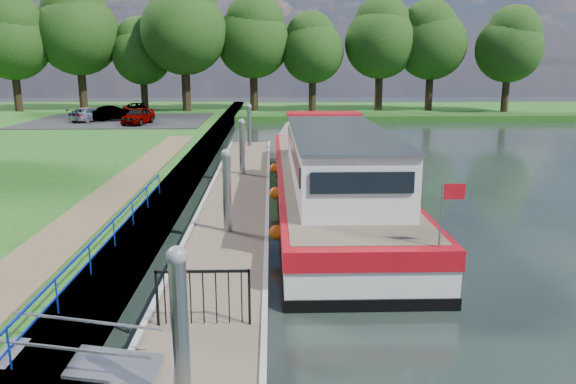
{
  "coord_description": "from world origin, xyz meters",
  "views": [
    {
      "loc": [
        1.36,
        -8.06,
        5.48
      ],
      "look_at": [
        1.87,
        9.44,
        1.4
      ],
      "focal_mm": 35.0,
      "sensor_mm": 36.0,
      "label": 1
    }
  ],
  "objects_px": {
    "barge": "(328,174)",
    "pontoon": "(237,202)",
    "car_a": "(138,116)",
    "car_b": "(114,113)",
    "car_d": "(139,110)",
    "car_c": "(90,114)"
  },
  "relations": [
    {
      "from": "barge",
      "to": "pontoon",
      "type": "bearing_deg",
      "value": -165.7
    },
    {
      "from": "car_a",
      "to": "car_b",
      "type": "bearing_deg",
      "value": 141.58
    },
    {
      "from": "car_d",
      "to": "car_a",
      "type": "bearing_deg",
      "value": -102.36
    },
    {
      "from": "barge",
      "to": "car_a",
      "type": "bearing_deg",
      "value": 120.49
    },
    {
      "from": "car_b",
      "to": "car_d",
      "type": "distance_m",
      "value": 2.71
    },
    {
      "from": "car_c",
      "to": "car_d",
      "type": "height_order",
      "value": "car_d"
    },
    {
      "from": "barge",
      "to": "car_c",
      "type": "distance_m",
      "value": 28.68
    },
    {
      "from": "pontoon",
      "to": "car_d",
      "type": "distance_m",
      "value": 28.81
    },
    {
      "from": "car_d",
      "to": "car_b",
      "type": "bearing_deg",
      "value": -146.01
    },
    {
      "from": "pontoon",
      "to": "car_d",
      "type": "height_order",
      "value": "car_d"
    },
    {
      "from": "pontoon",
      "to": "car_a",
      "type": "distance_m",
      "value": 23.63
    },
    {
      "from": "car_b",
      "to": "barge",
      "type": "bearing_deg",
      "value": -172.69
    },
    {
      "from": "pontoon",
      "to": "car_c",
      "type": "xyz_separation_m",
      "value": [
        -13.11,
        24.23,
        1.2
      ]
    },
    {
      "from": "car_d",
      "to": "pontoon",
      "type": "bearing_deg",
      "value": -94.63
    },
    {
      "from": "barge",
      "to": "car_a",
      "type": "height_order",
      "value": "barge"
    },
    {
      "from": "pontoon",
      "to": "barge",
      "type": "xyz_separation_m",
      "value": [
        3.6,
        0.92,
        0.9
      ]
    },
    {
      "from": "barge",
      "to": "car_c",
      "type": "bearing_deg",
      "value": 125.62
    },
    {
      "from": "car_c",
      "to": "car_b",
      "type": "bearing_deg",
      "value": -141.48
    },
    {
      "from": "car_b",
      "to": "car_c",
      "type": "distance_m",
      "value": 1.88
    },
    {
      "from": "pontoon",
      "to": "barge",
      "type": "bearing_deg",
      "value": 14.3
    },
    {
      "from": "car_b",
      "to": "car_d",
      "type": "relative_size",
      "value": 0.81
    },
    {
      "from": "barge",
      "to": "car_b",
      "type": "bearing_deg",
      "value": 122.03
    }
  ]
}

